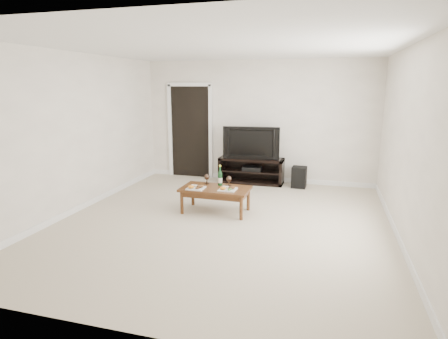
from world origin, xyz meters
TOP-DOWN VIEW (x-y plane):
  - floor at (0.00, 0.00)m, footprint 5.50×5.50m
  - back_wall at (0.00, 2.77)m, footprint 5.00×0.04m
  - ceiling at (0.00, 0.00)m, footprint 5.00×5.50m
  - doorway at (-1.55, 2.73)m, footprint 0.90×0.02m
  - media_console at (-0.07, 2.50)m, footprint 1.38×0.45m
  - television at (-0.07, 2.50)m, footprint 1.20×0.26m
  - av_receiver at (-0.05, 2.48)m, footprint 0.42×0.32m
  - subwoofer at (0.95, 2.41)m, footprint 0.30×0.30m
  - coffee_table at (-0.25, 0.46)m, footprint 1.13×0.63m
  - plate_left at (-0.54, 0.31)m, footprint 0.27×0.27m
  - plate_right at (-0.02, 0.38)m, footprint 0.27×0.27m
  - wine_bottle at (-0.23, 0.63)m, footprint 0.07×0.07m
  - goblet_left at (-0.47, 0.66)m, footprint 0.09×0.09m
  - goblet_right at (-0.07, 0.63)m, footprint 0.09×0.09m

SIDE VIEW (x-z plane):
  - floor at x=0.00m, z-range 0.00..0.00m
  - coffee_table at x=-0.25m, z-range 0.00..0.42m
  - subwoofer at x=0.95m, z-range 0.00..0.43m
  - media_console at x=-0.07m, z-range 0.00..0.55m
  - av_receiver at x=-0.05m, z-range 0.29..0.36m
  - plate_left at x=-0.54m, z-range 0.42..0.49m
  - plate_right at x=-0.02m, z-range 0.42..0.49m
  - goblet_left at x=-0.47m, z-range 0.42..0.59m
  - goblet_right at x=-0.07m, z-range 0.42..0.59m
  - wine_bottle at x=-0.23m, z-range 0.42..0.77m
  - television at x=-0.07m, z-range 0.55..1.23m
  - doorway at x=-1.55m, z-range 0.00..2.05m
  - back_wall at x=0.00m, z-range 0.00..2.60m
  - ceiling at x=0.00m, z-range 2.60..2.64m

